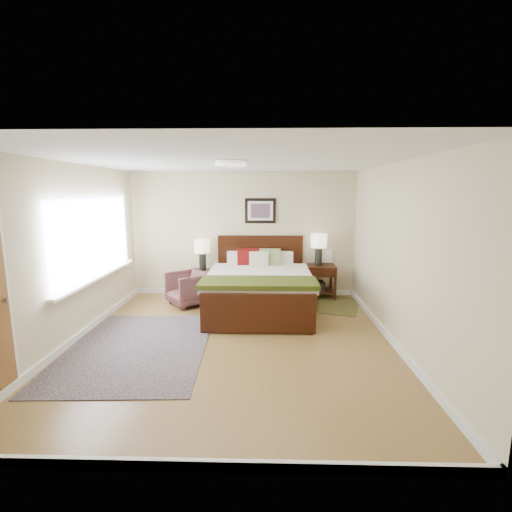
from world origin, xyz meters
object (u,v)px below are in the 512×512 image
nightstand_left (203,276)px  nightstand_right (318,278)px  rug_persian (138,347)px  lamp_left (202,249)px  armchair (188,289)px  bed (259,280)px  lamp_right (319,244)px

nightstand_left → nightstand_right: (2.30, 0.01, -0.03)m
rug_persian → nightstand_right: bearing=39.6°
rug_persian → lamp_left: bearing=76.8°
armchair → rug_persian: bearing=-46.8°
bed → nightstand_right: (1.15, 0.86, -0.16)m
bed → lamp_right: 1.54m
bed → armchair: bearing=167.0°
armchair → nightstand_right: bearing=64.4°
bed → lamp_right: (1.15, 0.87, 0.53)m
lamp_right → armchair: 2.66m
bed → armchair: bed is taller
armchair → bed: bearing=38.9°
bed → nightstand_left: (-1.15, 0.85, -0.13)m
armchair → rug_persian: 2.00m
lamp_left → nightstand_left: bearing=-90.0°
lamp_right → armchair: lamp_right is taller
lamp_right → rug_persian: size_ratio=0.23×
nightstand_left → rug_persian: size_ratio=0.21×
nightstand_left → lamp_left: (-0.00, 0.02, 0.54)m
armchair → lamp_left: bearing=124.1°
lamp_right → armchair: (-2.48, -0.56, -0.77)m
rug_persian → nightstand_left: bearing=76.7°
nightstand_left → lamp_right: lamp_right is taller
lamp_right → lamp_left: bearing=180.0°
nightstand_left → lamp_right: bearing=0.5°
armchair → rug_persian: (-0.30, -1.96, -0.31)m
lamp_left → rug_persian: lamp_left is taller
rug_persian → lamp_right: bearing=39.7°
lamp_left → lamp_right: lamp_right is taller
bed → armchair: 1.39m
lamp_left → armchair: 0.88m
nightstand_right → rug_persian: 3.77m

